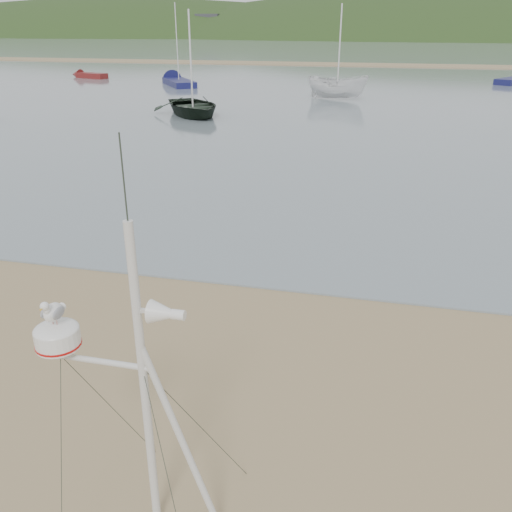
% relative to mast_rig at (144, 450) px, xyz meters
% --- Properties ---
extents(ground, '(560.00, 560.00, 0.00)m').
position_rel_mast_rig_xyz_m(ground, '(-1.82, 1.92, -1.05)').
color(ground, olive).
rests_on(ground, ground).
extents(water, '(560.00, 256.00, 0.04)m').
position_rel_mast_rig_xyz_m(water, '(-1.82, 133.92, -1.03)').
color(water, slate).
rests_on(water, ground).
extents(sandbar, '(560.00, 7.00, 0.07)m').
position_rel_mast_rig_xyz_m(sandbar, '(-1.82, 71.92, -0.97)').
color(sandbar, olive).
rests_on(sandbar, water).
extents(hill_ridge, '(620.00, 180.00, 80.00)m').
position_rel_mast_rig_xyz_m(hill_ridge, '(16.70, 236.92, -20.74)').
color(hill_ridge, '#1E3214').
rests_on(hill_ridge, ground).
extents(far_cottages, '(294.40, 6.30, 8.00)m').
position_rel_mast_rig_xyz_m(far_cottages, '(1.18, 197.92, 2.95)').
color(far_cottages, beige).
rests_on(far_cottages, ground).
extents(mast_rig, '(1.92, 2.05, 4.34)m').
position_rel_mast_rig_xyz_m(mast_rig, '(0.00, 0.00, 0.00)').
color(mast_rig, silver).
rests_on(mast_rig, ground).
extents(boat_dark, '(3.74, 3.24, 5.40)m').
position_rel_mast_rig_xyz_m(boat_dark, '(-9.16, 27.10, 1.69)').
color(boat_dark, black).
rests_on(boat_dark, water).
extents(boat_white, '(2.11, 2.08, 4.50)m').
position_rel_mast_rig_xyz_m(boat_white, '(-1.60, 36.54, 1.24)').
color(boat_white, silver).
rests_on(boat_white, water).
extents(sailboat_blue_near, '(5.65, 7.08, 7.30)m').
position_rel_mast_rig_xyz_m(sailboat_blue_near, '(-17.16, 44.38, -0.75)').
color(sailboat_blue_near, '#141649').
rests_on(sailboat_blue_near, ground).
extents(dinghy_red_far, '(4.63, 2.40, 1.10)m').
position_rel_mast_rig_xyz_m(dinghy_red_far, '(-27.90, 47.52, -0.76)').
color(dinghy_red_far, maroon).
rests_on(dinghy_red_far, ground).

